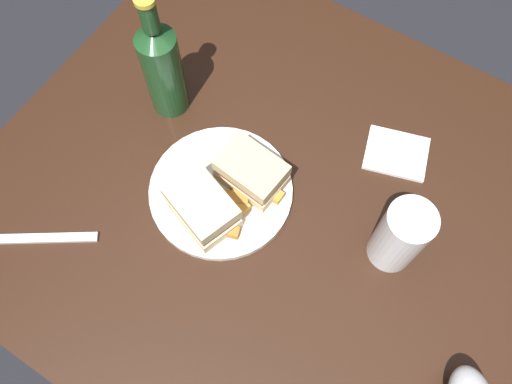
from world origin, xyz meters
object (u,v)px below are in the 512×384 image
at_px(plate, 221,191).
at_px(cider_bottle, 162,67).
at_px(napkin, 396,153).
at_px(fork, 44,238).
at_px(sandwich_half_right, 251,174).
at_px(sandwich_half_left, 202,207).
at_px(pint_glass, 399,238).

height_order(plate, cider_bottle, cider_bottle).
xyz_separation_m(napkin, fork, (-0.43, -0.46, -0.00)).
height_order(sandwich_half_right, fork, sandwich_half_right).
bearing_deg(sandwich_half_right, cider_bottle, 163.93).
bearing_deg(sandwich_half_left, fork, -139.47).
bearing_deg(sandwich_half_left, plate, 92.35).
xyz_separation_m(plate, cider_bottle, (-0.18, 0.10, 0.10)).
relative_size(sandwich_half_left, fork, 0.75).
xyz_separation_m(sandwich_half_left, napkin, (0.22, 0.29, -0.04)).
height_order(sandwich_half_right, pint_glass, pint_glass).
bearing_deg(sandwich_half_right, napkin, 45.03).
bearing_deg(pint_glass, cider_bottle, 174.94).
xyz_separation_m(plate, napkin, (0.23, 0.23, -0.00)).
relative_size(plate, sandwich_half_left, 1.87).
xyz_separation_m(sandwich_half_right, cider_bottle, (-0.22, 0.06, 0.07)).
bearing_deg(sandwich_half_left, pint_glass, 21.49).
xyz_separation_m(plate, sandwich_half_right, (0.04, 0.04, 0.04)).
bearing_deg(plate, pint_glass, 11.74).
height_order(napkin, fork, napkin).
relative_size(plate, fork, 1.39).
height_order(sandwich_half_right, napkin, sandwich_half_right).
distance_m(plate, pint_glass, 0.31).
xyz_separation_m(plate, sandwich_half_left, (0.00, -0.05, 0.04)).
distance_m(cider_bottle, napkin, 0.44).
xyz_separation_m(pint_glass, napkin, (-0.07, 0.17, -0.06)).
bearing_deg(plate, sandwich_half_left, -87.65).
height_order(pint_glass, cider_bottle, cider_bottle).
distance_m(plate, fork, 0.31).
xyz_separation_m(plate, fork, (-0.20, -0.23, -0.00)).
xyz_separation_m(plate, pint_glass, (0.30, 0.06, 0.06)).
bearing_deg(fork, plate, -165.23).
relative_size(napkin, fork, 0.61).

